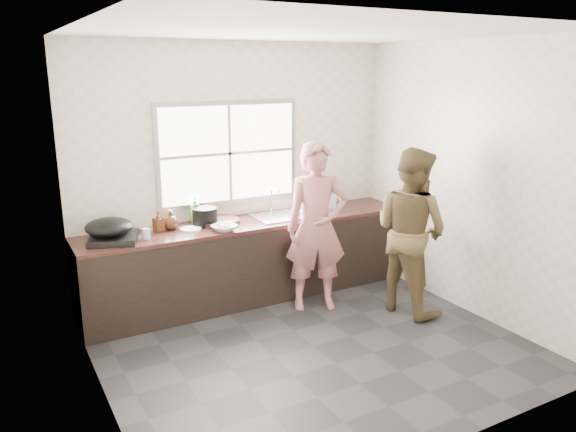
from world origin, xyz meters
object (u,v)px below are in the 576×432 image
bowl_mince (224,228)px  pot_lid_left (127,238)px  black_pot (205,217)px  dish_rack (317,198)px  burner (114,238)px  cutting_board (219,222)px  wok (109,227)px  person_side (410,231)px  bowl_held (308,216)px  bottle_brown_short (171,221)px  glass_jar (146,234)px  woman (316,232)px  bottle_green (195,210)px  plate_food (191,229)px  bottle_brown_tall (158,222)px  bowl_crabs (310,212)px  pot_lid_right (150,228)px

bowl_mince → pot_lid_left: (-0.91, 0.20, -0.02)m
black_pot → dish_rack: 1.34m
burner → dish_rack: size_ratio=1.09×
cutting_board → wok: size_ratio=1.00×
burner → wok: bearing=159.6°
person_side → bowl_held: bearing=28.3°
bottle_brown_short → glass_jar: bottle_brown_short is taller
woman → bottle_green: woman is taller
woman → person_side: size_ratio=0.96×
plate_food → bottle_brown_short: bottle_brown_short is taller
black_pot → bottle_brown_tall: bottle_brown_tall is taller
burner → bowl_crabs: bearing=-1.5°
burner → dish_rack: bearing=2.4°
woman → bowl_mince: (-0.86, 0.34, 0.08)m
woman → bottle_brown_short: 1.47m
woman → bowl_held: (0.11, 0.34, 0.08)m
cutting_board → burner: 1.10m
wok → dish_rack: dish_rack is taller
bowl_held → black_pot: (-1.06, 0.29, 0.06)m
bowl_crabs → bowl_held: size_ratio=0.93×
cutting_board → dish_rack: dish_rack is taller
woman → bottle_brown_tall: 1.58m
bottle_brown_short → pot_lid_left: bearing=-165.9°
pot_lid_right → burner: bearing=-147.1°
bowl_crabs → bottle_brown_short: bearing=172.4°
bowl_held → bottle_green: size_ratio=0.76×
plate_food → bottle_green: bearing=61.0°
bowl_crabs → pot_lid_right: size_ratio=0.87×
woman → glass_jar: bearing=-175.3°
person_side → dish_rack: size_ratio=4.35×
bowl_crabs → bottle_brown_tall: bottle_brown_tall is taller
bowl_mince → bowl_held: bowl_held is taller
woman → bowl_crabs: 0.51m
pot_lid_right → bottle_brown_short: bearing=-34.0°
burner → wok: 0.12m
bowl_held → bottle_brown_tall: size_ratio=1.13×
dish_rack → pot_lid_right: (-1.87, 0.17, -0.14)m
bowl_mince → bottle_brown_tall: 0.65m
glass_jar → burner: size_ratio=0.24×
person_side → bottle_green: 2.22m
person_side → wok: 2.92m
wok → dish_rack: bearing=2.0°
plate_food → glass_jar: bearing=-169.7°
bowl_mince → bottle_green: bearing=108.0°
cutting_board → plate_food: cutting_board is taller
bowl_mince → wok: wok is taller
black_pot → bottle_brown_tall: size_ratio=1.38×
bottle_green → burner: 0.94m
woman → bottle_brown_tall: woman is taller
dish_rack → pot_lid_left: (-2.16, -0.07, -0.14)m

